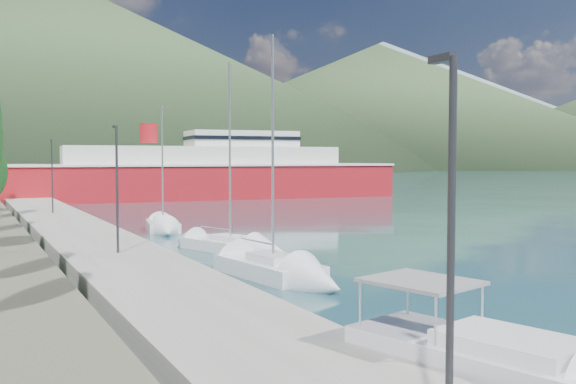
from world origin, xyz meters
TOP-DOWN VIEW (x-y plane):
  - ground at (0.00, 120.00)m, footprint 1400.00×1400.00m
  - quay at (-9.00, 26.00)m, footprint 5.00×88.00m
  - hills_far at (138.59, 618.73)m, footprint 1480.00×900.00m
  - hills_near at (98.04, 372.50)m, footprint 1010.00×520.00m
  - lamp_posts at (-9.00, 14.74)m, footprint 0.15×48.84m
  - sailboat_near at (-3.10, 7.38)m, footprint 3.45×8.35m
  - sailboat_mid at (-1.51, 15.79)m, footprint 4.65×8.22m
  - sailboat_far at (-2.77, 27.99)m, footprint 3.41×7.10m
  - ferry at (13.19, 64.46)m, footprint 52.69×15.68m

SIDE VIEW (x-z plane):
  - ground at x=0.00m, z-range 0.00..0.00m
  - sailboat_mid at x=-1.51m, z-range -5.46..6.03m
  - sailboat_far at x=-2.77m, z-range -4.72..5.29m
  - sailboat_near at x=-3.10m, z-range -5.51..6.14m
  - quay at x=-9.00m, z-range 0.00..0.80m
  - ferry at x=13.19m, z-range -2.02..8.29m
  - lamp_posts at x=-9.00m, z-range 1.05..7.11m
  - hills_near at x=98.04m, z-range -8.32..106.68m
  - hills_far at x=138.59m, z-range -12.61..167.39m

